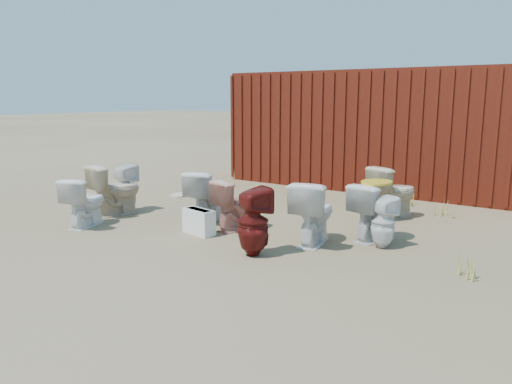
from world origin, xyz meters
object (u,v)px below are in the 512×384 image
Objects in this scene: toilet_front_c at (207,196)px; toilet_back_a at (125,188)px; toilet_back_beige_left at (116,190)px; toilet_back_beige_right at (393,192)px; toilet_back_e at (383,222)px; shipping_container at (378,129)px; toilet_front_a at (85,202)px; toilet_back_yellowlid at (375,212)px; toilet_front_maroon at (253,222)px; toilet_front_pink at (238,205)px; loose_tank at (199,222)px; toilet_front_e at (313,212)px.

toilet_back_a reaches higher than toilet_front_c.
toilet_back_beige_right is (3.74, 2.34, -0.00)m from toilet_back_beige_left.
toilet_back_beige_left is at bearing 29.79° from toilet_back_e.
shipping_container is 5.70m from toilet_back_beige_left.
toilet_front_a is 0.95× the size of toilet_back_yellowlid.
toilet_back_a is 4.35m from toilet_back_beige_right.
toilet_front_maroon is 3.18m from toilet_back_a.
toilet_front_a is at bearing 116.84° from toilet_back_beige_left.
toilet_back_e is (0.46, -1.65, -0.08)m from toilet_back_beige_right.
shipping_container is 5.69m from toilet_front_maroon.
toilet_front_pink reaches higher than loose_tank.
toilet_back_beige_right is (0.70, 2.83, -0.00)m from toilet_front_maroon.
toilet_front_a is 0.78m from toilet_back_beige_left.
toilet_back_yellowlid is at bearing -98.05° from toilet_front_maroon.
toilet_front_c is 0.96× the size of toilet_back_beige_right.
toilet_front_a is 0.93× the size of toilet_front_c.
toilet_front_e is 0.85m from toilet_back_yellowlid.
toilet_front_pink is at bearing -19.65° from toilet_front_maroon.
toilet_back_beige_left is (-3.38, -0.37, -0.00)m from toilet_front_e.
toilet_back_a is at bearing 11.97° from toilet_front_maroon.
loose_tank is (-1.51, -0.50, -0.24)m from toilet_front_e.
toilet_back_yellowlid is (3.99, 0.96, -0.03)m from toilet_back_beige_left.
toilet_front_c is 0.99× the size of toilet_back_a.
toilet_front_maroon is 1.01× the size of toilet_back_beige_left.
toilet_front_maroon reaches higher than toilet_back_e.
toilet_back_beige_left is at bearing -5.24° from toilet_front_e.
toilet_front_maroon is (1.54, -0.99, 0.02)m from toilet_front_c.
toilet_front_c is at bearing 25.10° from toilet_back_yellowlid.
toilet_front_pink is 2.21m from toilet_back_beige_left.
toilet_back_beige_right is 1.71m from toilet_back_e.
toilet_back_a is at bearing 26.53° from toilet_back_e.
toilet_front_maroon is 2.92m from toilet_back_beige_right.
shipping_container is at bearing -89.70° from toilet_front_e.
toilet_front_e reaches higher than toilet_front_c.
loose_tank is (1.65, 0.62, -0.19)m from toilet_front_a.
toilet_front_c is 0.95× the size of toilet_front_e.
toilet_back_beige_left reaches higher than toilet_front_a.
toilet_back_a is 1.03× the size of toilet_back_yellowlid.
toilet_back_e is at bearing 173.65° from toilet_front_c.
toilet_back_yellowlid is at bearing -31.86° from toilet_back_e.
toilet_front_e is (0.99, -4.74, -0.79)m from shipping_container.
toilet_back_a reaches higher than toilet_front_a.
shipping_container is 8.23× the size of toilet_front_a.
toilet_front_maroon is 1.25× the size of toilet_back_e.
toilet_back_beige_left is at bearing -90.55° from toilet_front_a.
toilet_back_beige_left is 4.11m from toilet_back_yellowlid.
toilet_back_beige_right is at bearing -151.10° from toilet_front_c.
toilet_back_a reaches higher than toilet_back_yellowlid.
toilet_back_e is at bearing 142.26° from toilet_back_yellowlid.
toilet_back_yellowlid is at bearing 37.86° from loose_tank.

